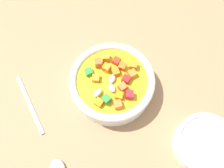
# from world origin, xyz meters

# --- Properties ---
(ground_plane) EXTENTS (1.40, 1.40, 0.02)m
(ground_plane) POSITION_xyz_m (0.00, 0.00, -0.01)
(ground_plane) COLOR #9E754F
(soup_bowl_main) EXTENTS (0.16, 0.16, 0.06)m
(soup_bowl_main) POSITION_xyz_m (0.00, -0.00, 0.03)
(soup_bowl_main) COLOR white
(soup_bowl_main) RESTS_ON ground_plane
(spoon) EXTENTS (0.19, 0.14, 0.01)m
(spoon) POSITION_xyz_m (-0.07, -0.14, 0.00)
(spoon) COLOR silver
(spoon) RESTS_ON ground_plane
(side_bowl_small) EXTENTS (0.11, 0.11, 0.04)m
(side_bowl_small) POSITION_xyz_m (0.20, -0.03, 0.02)
(side_bowl_small) COLOR white
(side_bowl_small) RESTS_ON ground_plane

